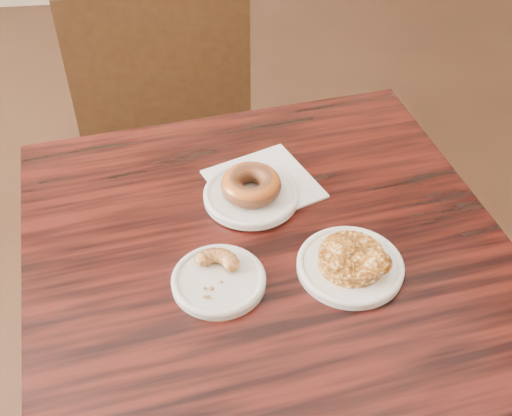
{
  "coord_description": "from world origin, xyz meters",
  "views": [
    {
      "loc": [
        0.04,
        -0.89,
        1.53
      ],
      "look_at": [
        0.13,
        -0.1,
        0.8
      ],
      "focal_mm": 45.0,
      "sensor_mm": 36.0,
      "label": 1
    }
  ],
  "objects": [
    {
      "name": "cafe_table",
      "position": [
        0.15,
        -0.14,
        0.38
      ],
      "size": [
        0.92,
        0.92,
        0.75
      ],
      "primitive_type": "cube",
      "rotation": [
        0.0,
        0.0,
        0.15
      ],
      "color": "black",
      "rests_on": "floor"
    },
    {
      "name": "chair_far",
      "position": [
        -0.05,
        0.77,
        0.45
      ],
      "size": [
        0.53,
        0.53,
        0.9
      ],
      "primitive_type": null,
      "rotation": [
        0.0,
        0.0,
        3.2
      ],
      "color": "black",
      "rests_on": "floor"
    },
    {
      "name": "plate_fritter",
      "position": [
        0.27,
        -0.21,
        0.76
      ],
      "size": [
        0.17,
        0.17,
        0.01
      ],
      "primitive_type": "cylinder",
      "color": "white",
      "rests_on": "cafe_table"
    },
    {
      "name": "plate_donut",
      "position": [
        0.13,
        -0.02,
        0.76
      ],
      "size": [
        0.17,
        0.17,
        0.01
      ],
      "primitive_type": "cylinder",
      "color": "white",
      "rests_on": "napkin"
    },
    {
      "name": "floor",
      "position": [
        0.0,
        0.0,
        0.0
      ],
      "size": [
        5.0,
        5.0,
        0.0
      ],
      "primitive_type": "plane",
      "color": "black",
      "rests_on": "ground"
    },
    {
      "name": "glazed_donut",
      "position": [
        0.13,
        -0.02,
        0.79
      ],
      "size": [
        0.11,
        0.11,
        0.04
      ],
      "primitive_type": "torus",
      "color": "#913715",
      "rests_on": "plate_donut"
    },
    {
      "name": "cruller_fragment",
      "position": [
        0.06,
        -0.21,
        0.77
      ],
      "size": [
        0.09,
        0.09,
        0.02
      ],
      "primitive_type": null,
      "color": "brown",
      "rests_on": "plate_cruller"
    },
    {
      "name": "apple_fritter",
      "position": [
        0.27,
        -0.21,
        0.78
      ],
      "size": [
        0.15,
        0.15,
        0.04
      ],
      "primitive_type": null,
      "color": "#411D07",
      "rests_on": "plate_fritter"
    },
    {
      "name": "napkin",
      "position": [
        0.16,
        0.02,
        0.75
      ],
      "size": [
        0.23,
        0.23,
        0.0
      ],
      "primitive_type": "cube",
      "rotation": [
        0.0,
        0.0,
        0.38
      ],
      "color": "white",
      "rests_on": "cafe_table"
    },
    {
      "name": "plate_cruller",
      "position": [
        0.06,
        -0.21,
        0.76
      ],
      "size": [
        0.15,
        0.15,
        0.01
      ],
      "primitive_type": "cylinder",
      "color": "silver",
      "rests_on": "cafe_table"
    }
  ]
}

